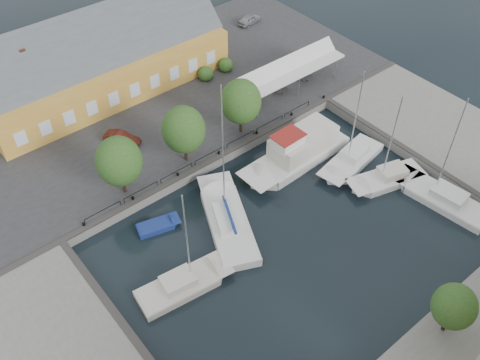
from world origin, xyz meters
The scene contains 16 objects.
ground centered at (0.00, 0.00, 0.00)m, with size 140.00×140.00×0.00m, color black.
north_quay centered at (0.00, 23.00, 0.50)m, with size 56.00×26.00×1.00m, color #2D2D30.
east_quay centered at (22.00, -2.00, 0.50)m, with size 12.00×24.00×1.00m, color slate.
quay_edge_fittings centered at (0.02, 4.75, 1.06)m, with size 56.00×24.72×0.40m.
warehouse centered at (-2.60, 28.36, 4.43)m, with size 28.56×14.00×9.55m.
tent_canopy centered at (14.00, 14.50, 3.68)m, with size 14.00×4.00×2.83m.
quay_trees centered at (-2.00, 12.00, 4.88)m, with size 18.20×4.20×6.30m.
car_silver centered at (20.60, 29.20, 1.61)m, with size 1.45×3.60×1.23m, color #A3A5AA.
car_red centered at (-5.62, 18.27, 1.62)m, with size 1.31×3.75×1.23m, color #511A12.
center_sailboat centered at (-3.56, 3.37, 0.36)m, with size 7.56×11.45×15.05m.
trawler centered at (7.38, 5.75, 1.02)m, with size 12.86×4.13×5.00m.
east_boat_a centered at (11.33, 1.97, 0.26)m, with size 8.75×4.22×11.93m.
east_boat_b centered at (12.05, -2.13, 0.26)m, with size 8.35×4.76×11.01m.
east_boat_c centered at (13.93, -7.18, 0.26)m, with size 4.15×9.84×12.06m.
west_boat_b centered at (-10.63, 0.39, 0.26)m, with size 8.37×3.75×11.10m.
launch_nw centered at (-8.65, 7.13, 0.09)m, with size 4.17×2.53×0.88m.
Camera 1 is at (-22.76, -21.87, 36.95)m, focal length 40.00 mm.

